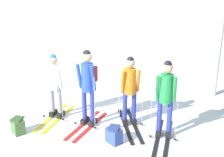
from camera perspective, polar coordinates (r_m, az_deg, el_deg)
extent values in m
plane|color=white|center=(7.49, -2.36, -8.59)|extent=(400.00, 400.00, 0.00)
cube|color=yellow|center=(7.85, -9.83, -7.38)|extent=(0.25, 1.57, 0.02)
cube|color=yellow|center=(7.95, -11.22, -7.09)|extent=(0.25, 1.57, 0.02)
cube|color=black|center=(7.89, -9.51, -6.62)|extent=(0.14, 0.27, 0.12)
cylinder|color=gray|center=(7.70, -9.69, -3.76)|extent=(0.11, 0.11, 0.78)
cube|color=black|center=(7.99, -10.89, -6.34)|extent=(0.14, 0.27, 0.12)
cylinder|color=gray|center=(7.81, -11.11, -3.52)|extent=(0.11, 0.11, 0.78)
cylinder|color=white|center=(7.54, -10.68, 0.28)|extent=(0.28, 0.28, 0.59)
sphere|color=tan|center=(7.41, -10.90, 3.41)|extent=(0.21, 0.21, 0.21)
sphere|color=#1E6B7A|center=(7.39, -10.93, 3.89)|extent=(0.16, 0.16, 0.16)
cylinder|color=white|center=(7.40, -9.71, 0.08)|extent=(0.10, 0.20, 0.56)
cylinder|color=white|center=(7.58, -12.09, 0.41)|extent=(0.10, 0.20, 0.56)
cylinder|color=#A5A5AD|center=(7.46, -9.32, -3.95)|extent=(0.02, 0.02, 1.18)
cylinder|color=black|center=(7.69, -9.10, -7.52)|extent=(0.07, 0.07, 0.01)
cylinder|color=#A5A5AD|center=(7.72, -12.84, -3.33)|extent=(0.02, 0.02, 1.18)
cylinder|color=black|center=(7.94, -12.54, -6.81)|extent=(0.07, 0.07, 0.01)
cube|color=red|center=(7.40, -3.96, -8.93)|extent=(0.40, 1.55, 0.02)
cube|color=red|center=(7.50, -5.45, -8.55)|extent=(0.40, 1.55, 0.02)
cube|color=black|center=(7.44, -3.60, -8.12)|extent=(0.16, 0.28, 0.12)
cylinder|color=#2D389E|center=(7.22, -3.68, -4.77)|extent=(0.11, 0.11, 0.88)
cube|color=black|center=(7.54, -5.07, -7.76)|extent=(0.16, 0.28, 0.12)
cylinder|color=#2D389E|center=(7.32, -5.19, -4.44)|extent=(0.11, 0.11, 0.88)
cylinder|color=blue|center=(7.02, -4.59, 0.22)|extent=(0.28, 0.28, 0.66)
sphere|color=tan|center=(6.87, -4.70, 4.03)|extent=(0.24, 0.24, 0.24)
sphere|color=black|center=(6.85, -4.72, 4.61)|extent=(0.18, 0.18, 0.18)
cylinder|color=blue|center=(6.88, -3.54, -0.02)|extent=(0.12, 0.22, 0.63)
cylinder|color=blue|center=(7.05, -6.10, 0.43)|extent=(0.12, 0.22, 0.63)
cylinder|color=#A5A5AD|center=(6.97, -3.27, -4.84)|extent=(0.02, 0.02, 1.32)
cylinder|color=black|center=(7.25, -3.17, -9.14)|extent=(0.07, 0.07, 0.01)
cylinder|color=#A5A5AD|center=(7.22, -7.04, -4.01)|extent=(0.02, 0.02, 1.32)
cylinder|color=black|center=(7.49, -6.84, -8.21)|extent=(0.07, 0.07, 0.01)
cube|color=maroon|center=(7.15, -3.91, 0.90)|extent=(0.29, 0.21, 0.36)
cube|color=black|center=(7.48, 4.17, -8.60)|extent=(0.74, 1.61, 0.02)
cube|color=black|center=(7.44, 2.49, -8.74)|extent=(0.74, 1.61, 0.02)
cube|color=black|center=(7.53, 4.02, -7.77)|extent=(0.20, 0.28, 0.12)
cylinder|color=#2D389E|center=(7.33, 4.10, -4.72)|extent=(0.11, 0.11, 0.81)
cube|color=black|center=(7.49, 2.36, -7.90)|extent=(0.20, 0.28, 0.12)
cylinder|color=#2D389E|center=(7.29, 2.41, -4.84)|extent=(0.11, 0.11, 0.81)
cylinder|color=orange|center=(7.08, 3.35, -0.50)|extent=(0.28, 0.28, 0.60)
sphere|color=tan|center=(6.93, 3.43, 2.93)|extent=(0.22, 0.22, 0.22)
sphere|color=black|center=(6.91, 3.44, 3.44)|extent=(0.16, 0.16, 0.16)
cylinder|color=orange|center=(7.05, 4.89, -0.47)|extent=(0.15, 0.21, 0.57)
cylinder|color=orange|center=(6.98, 2.01, -0.62)|extent=(0.15, 0.21, 0.57)
cylinder|color=#A5A5AD|center=(7.17, 5.68, -4.65)|extent=(0.02, 0.02, 1.21)
cylinder|color=black|center=(7.42, 5.53, -8.46)|extent=(0.07, 0.07, 0.01)
cylinder|color=#A5A5AD|center=(7.07, 1.41, -4.95)|extent=(0.02, 0.02, 1.21)
cylinder|color=black|center=(7.32, 1.37, -8.80)|extent=(0.07, 0.07, 0.01)
cube|color=#4C7238|center=(7.22, 3.09, 0.21)|extent=(0.30, 0.25, 0.36)
cube|color=black|center=(7.04, 10.32, -10.92)|extent=(0.10, 1.67, 0.02)
cube|color=black|center=(7.05, 8.51, -10.74)|extent=(0.10, 1.67, 0.02)
cube|color=black|center=(7.09, 10.42, -10.02)|extent=(0.11, 0.26, 0.12)
cylinder|color=#2D389E|center=(6.87, 10.67, -6.70)|extent=(0.11, 0.11, 0.84)
cube|color=black|center=(7.10, 8.63, -9.85)|extent=(0.11, 0.26, 0.12)
cylinder|color=#2D389E|center=(6.88, 8.83, -6.53)|extent=(0.11, 0.11, 0.84)
cylinder|color=#238C42|center=(6.62, 10.07, -1.84)|extent=(0.28, 0.28, 0.63)
sphere|color=tan|center=(6.46, 10.32, 1.98)|extent=(0.23, 0.23, 0.23)
sphere|color=black|center=(6.44, 10.36, 2.55)|extent=(0.17, 0.17, 0.17)
cylinder|color=#238C42|center=(6.55, 11.60, -2.03)|extent=(0.08, 0.20, 0.60)
cylinder|color=#238C42|center=(6.57, 8.47, -1.76)|extent=(0.08, 0.20, 0.60)
cylinder|color=#A5A5AD|center=(6.66, 11.98, -6.82)|extent=(0.02, 0.02, 1.27)
cylinder|color=black|center=(6.94, 11.63, -11.03)|extent=(0.07, 0.07, 0.01)
cylinder|color=#A5A5AD|center=(6.69, 7.35, -6.39)|extent=(0.02, 0.02, 1.27)
cylinder|color=black|center=(6.97, 7.13, -10.59)|extent=(0.07, 0.07, 0.01)
cube|color=black|center=(6.76, 10.21, -1.06)|extent=(0.26, 0.16, 0.36)
cylinder|color=silver|center=(8.91, 20.02, 12.02)|extent=(0.17, 0.17, 5.01)
cube|color=#384C99|center=(6.73, 0.36, -10.57)|extent=(0.40, 0.38, 0.34)
cube|color=navy|center=(6.63, 0.36, -9.16)|extent=(0.22, 0.28, 0.04)
cube|color=#4C7238|center=(7.38, -17.10, -8.53)|extent=(0.40, 0.39, 0.34)
cube|color=#39562A|center=(7.30, -17.25, -7.22)|extent=(0.22, 0.28, 0.04)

